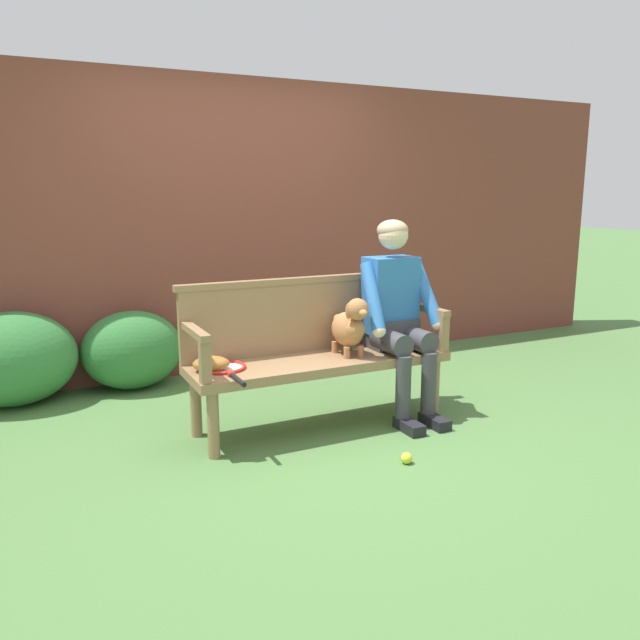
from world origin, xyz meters
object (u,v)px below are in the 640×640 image
(tennis_racket, at_px, (224,368))
(baseball_glove, at_px, (211,364))
(tennis_ball, at_px, (407,458))
(person_seated, at_px, (397,310))
(garden_bench, at_px, (320,367))
(dog_on_bench, at_px, (350,326))

(tennis_racket, distance_m, baseball_glove, 0.08)
(baseball_glove, height_order, tennis_ball, baseball_glove)
(person_seated, xyz_separation_m, tennis_ball, (-0.39, -0.74, -0.70))
(baseball_glove, bearing_deg, tennis_racket, 11.09)
(tennis_racket, bearing_deg, person_seated, -1.09)
(garden_bench, relative_size, baseball_glove, 7.78)
(garden_bench, distance_m, dog_on_bench, 0.33)
(garden_bench, distance_m, baseball_glove, 0.73)
(tennis_ball, bearing_deg, dog_on_bench, 88.38)
(person_seated, height_order, tennis_ball, person_seated)
(garden_bench, xyz_separation_m, dog_on_bench, (0.20, -0.04, 0.26))
(garden_bench, distance_m, tennis_racket, 0.65)
(person_seated, xyz_separation_m, dog_on_bench, (-0.37, -0.02, -0.07))
(garden_bench, relative_size, person_seated, 1.28)
(garden_bench, bearing_deg, dog_on_bench, -10.05)
(garden_bench, height_order, tennis_ball, garden_bench)
(tennis_racket, bearing_deg, dog_on_bench, -3.18)
(person_seated, relative_size, baseball_glove, 6.05)
(dog_on_bench, xyz_separation_m, tennis_racket, (-0.84, 0.05, -0.19))
(garden_bench, height_order, baseball_glove, baseball_glove)
(tennis_racket, xyz_separation_m, baseball_glove, (-0.07, 0.00, 0.04))
(garden_bench, xyz_separation_m, tennis_ball, (0.18, -0.75, -0.37))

